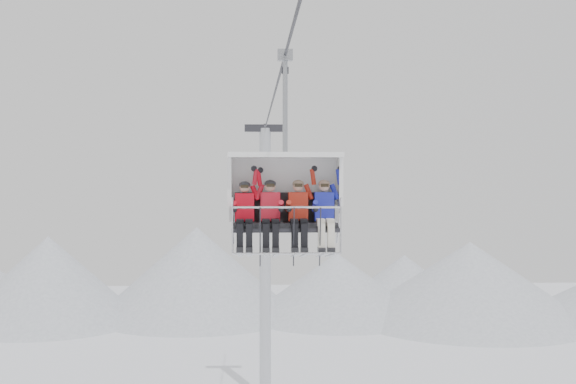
{
  "coord_description": "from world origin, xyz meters",
  "views": [
    {
      "loc": [
        -0.66,
        -13.12,
        10.87
      ],
      "look_at": [
        0.0,
        0.0,
        10.62
      ],
      "focal_mm": 45.0,
      "sensor_mm": 36.0,
      "label": 1
    }
  ],
  "objects_px": {
    "lift_tower_right": "(265,282)",
    "skier_center_right": "(298,213)",
    "skier_far_left": "(245,214)",
    "chairlift_carrier": "(285,189)",
    "skier_far_right": "(325,213)",
    "skier_center_left": "(270,213)"
  },
  "relations": [
    {
      "from": "lift_tower_right",
      "to": "skier_center_right",
      "type": "height_order",
      "value": "lift_tower_right"
    },
    {
      "from": "skier_center_right",
      "to": "skier_far_left",
      "type": "bearing_deg",
      "value": -179.81
    },
    {
      "from": "lift_tower_right",
      "to": "skier_far_left",
      "type": "relative_size",
      "value": 7.99
    },
    {
      "from": "chairlift_carrier",
      "to": "skier_center_right",
      "type": "xyz_separation_m",
      "value": [
        0.25,
        -0.3,
        -0.46
      ]
    },
    {
      "from": "lift_tower_right",
      "to": "skier_far_right",
      "type": "height_order",
      "value": "lift_tower_right"
    },
    {
      "from": "chairlift_carrier",
      "to": "skier_far_right",
      "type": "distance_m",
      "value": 0.94
    },
    {
      "from": "skier_far_left",
      "to": "skier_center_right",
      "type": "height_order",
      "value": "skier_center_right"
    },
    {
      "from": "chairlift_carrier",
      "to": "lift_tower_right",
      "type": "bearing_deg",
      "value": 90.0
    },
    {
      "from": "skier_far_left",
      "to": "lift_tower_right",
      "type": "bearing_deg",
      "value": 87.83
    },
    {
      "from": "skier_center_right",
      "to": "chairlift_carrier",
      "type": "bearing_deg",
      "value": 129.54
    },
    {
      "from": "lift_tower_right",
      "to": "skier_far_left",
      "type": "xyz_separation_m",
      "value": [
        -0.8,
        -21.07,
        4.39
      ]
    },
    {
      "from": "chairlift_carrier",
      "to": "skier_far_left",
      "type": "bearing_deg",
      "value": -158.92
    },
    {
      "from": "chairlift_carrier",
      "to": "skier_center_left",
      "type": "xyz_separation_m",
      "value": [
        -0.3,
        -0.3,
        -0.46
      ]
    },
    {
      "from": "chairlift_carrier",
      "to": "skier_center_right",
      "type": "bearing_deg",
      "value": -50.46
    },
    {
      "from": "lift_tower_right",
      "to": "skier_center_left",
      "type": "height_order",
      "value": "lift_tower_right"
    },
    {
      "from": "chairlift_carrier",
      "to": "skier_center_left",
      "type": "bearing_deg",
      "value": -134.34
    },
    {
      "from": "skier_center_left",
      "to": "skier_far_left",
      "type": "bearing_deg",
      "value": -179.59
    },
    {
      "from": "skier_center_right",
      "to": "skier_far_right",
      "type": "distance_m",
      "value": 0.51
    },
    {
      "from": "skier_center_left",
      "to": "lift_tower_right",
      "type": "bearing_deg",
      "value": 89.19
    },
    {
      "from": "skier_far_right",
      "to": "chairlift_carrier",
      "type": "bearing_deg",
      "value": 158.31
    },
    {
      "from": "chairlift_carrier",
      "to": "skier_center_right",
      "type": "height_order",
      "value": "chairlift_carrier"
    },
    {
      "from": "lift_tower_right",
      "to": "skier_center_left",
      "type": "xyz_separation_m",
      "value": [
        -0.3,
        -21.06,
        4.41
      ]
    }
  ]
}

